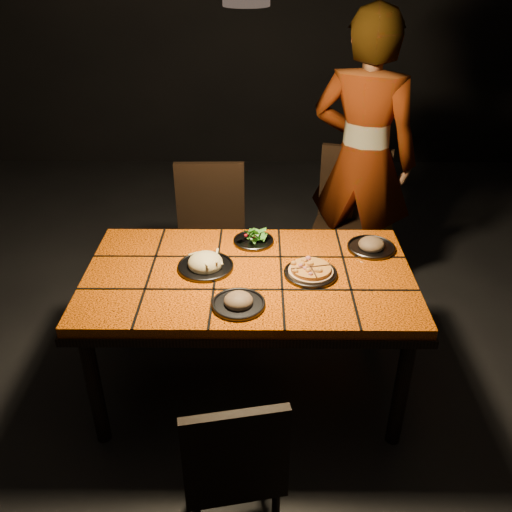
{
  "coord_description": "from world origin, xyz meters",
  "views": [
    {
      "loc": [
        0.05,
        -2.24,
        2.17
      ],
      "look_at": [
        0.04,
        0.04,
        0.82
      ],
      "focal_mm": 38.0,
      "sensor_mm": 36.0,
      "label": 1
    }
  ],
  "objects_px": {
    "chair_far_left": "(210,230)",
    "chair_far_right": "(350,215)",
    "diner": "(363,160)",
    "plate_pasta": "(205,264)",
    "dining_table": "(249,286)",
    "plate_pizza": "(311,272)",
    "chair_near": "(233,463)"
  },
  "relations": [
    {
      "from": "diner",
      "to": "chair_far_left",
      "type": "bearing_deg",
      "value": 38.97
    },
    {
      "from": "plate_pizza",
      "to": "plate_pasta",
      "type": "bearing_deg",
      "value": 173.62
    },
    {
      "from": "dining_table",
      "to": "diner",
      "type": "bearing_deg",
      "value": 56.32
    },
    {
      "from": "plate_pizza",
      "to": "dining_table",
      "type": "bearing_deg",
      "value": 176.43
    },
    {
      "from": "chair_far_left",
      "to": "dining_table",
      "type": "bearing_deg",
      "value": -73.47
    },
    {
      "from": "chair_far_right",
      "to": "plate_pasta",
      "type": "distance_m",
      "value": 1.29
    },
    {
      "from": "plate_pizza",
      "to": "chair_far_left",
      "type": "bearing_deg",
      "value": 124.19
    },
    {
      "from": "plate_pasta",
      "to": "chair_far_left",
      "type": "bearing_deg",
      "value": 93.5
    },
    {
      "from": "chair_near",
      "to": "plate_pasta",
      "type": "distance_m",
      "value": 0.99
    },
    {
      "from": "plate_pizza",
      "to": "chair_near",
      "type": "bearing_deg",
      "value": -111.45
    },
    {
      "from": "dining_table",
      "to": "chair_far_right",
      "type": "xyz_separation_m",
      "value": [
        0.65,
        0.98,
        -0.09
      ]
    },
    {
      "from": "dining_table",
      "to": "plate_pasta",
      "type": "distance_m",
      "value": 0.24
    },
    {
      "from": "diner",
      "to": "chair_near",
      "type": "bearing_deg",
      "value": 93.05
    },
    {
      "from": "dining_table",
      "to": "diner",
      "type": "xyz_separation_m",
      "value": [
        0.71,
        1.07,
        0.26
      ]
    },
    {
      "from": "chair_far_left",
      "to": "chair_far_right",
      "type": "xyz_separation_m",
      "value": [
        0.91,
        0.18,
        0.02
      ]
    },
    {
      "from": "chair_far_left",
      "to": "plate_pizza",
      "type": "relative_size",
      "value": 3.7
    },
    {
      "from": "chair_far_left",
      "to": "plate_pasta",
      "type": "height_order",
      "value": "chair_far_left"
    },
    {
      "from": "chair_near",
      "to": "plate_pizza",
      "type": "height_order",
      "value": "chair_near"
    },
    {
      "from": "dining_table",
      "to": "chair_near",
      "type": "relative_size",
      "value": 1.96
    },
    {
      "from": "dining_table",
      "to": "chair_far_left",
      "type": "relative_size",
      "value": 1.68
    },
    {
      "from": "chair_far_right",
      "to": "plate_pasta",
      "type": "height_order",
      "value": "chair_far_right"
    },
    {
      "from": "dining_table",
      "to": "plate_pizza",
      "type": "relative_size",
      "value": 6.21
    },
    {
      "from": "diner",
      "to": "plate_pasta",
      "type": "relative_size",
      "value": 6.72
    },
    {
      "from": "chair_near",
      "to": "diner",
      "type": "xyz_separation_m",
      "value": [
        0.75,
        1.96,
        0.46
      ]
    },
    {
      "from": "plate_pasta",
      "to": "chair_far_right",
      "type": "bearing_deg",
      "value": 47.64
    },
    {
      "from": "plate_pasta",
      "to": "diner",
      "type": "bearing_deg",
      "value": 48.04
    },
    {
      "from": "chair_far_right",
      "to": "diner",
      "type": "height_order",
      "value": "diner"
    },
    {
      "from": "dining_table",
      "to": "chair_near",
      "type": "height_order",
      "value": "chair_near"
    },
    {
      "from": "dining_table",
      "to": "chair_far_left",
      "type": "xyz_separation_m",
      "value": [
        -0.26,
        0.81,
        -0.12
      ]
    },
    {
      "from": "chair_far_left",
      "to": "chair_far_right",
      "type": "bearing_deg",
      "value": 9.63
    },
    {
      "from": "chair_far_left",
      "to": "diner",
      "type": "relative_size",
      "value": 0.52
    },
    {
      "from": "chair_far_left",
      "to": "plate_pasta",
      "type": "xyz_separation_m",
      "value": [
        0.05,
        -0.77,
        0.22
      ]
    }
  ]
}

